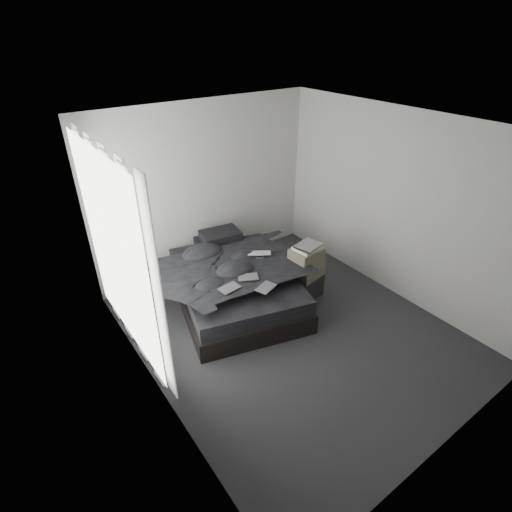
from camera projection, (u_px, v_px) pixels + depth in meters
floor at (292, 330)px, 5.23m from camera, size 3.60×4.20×0.01m
ceiling at (304, 128)px, 3.91m from camera, size 3.60×4.20×0.01m
wall_back at (206, 189)px, 6.03m from camera, size 3.60×0.01×2.60m
wall_front at (473, 349)px, 3.10m from camera, size 3.60×0.01×2.60m
wall_left at (148, 299)px, 3.66m from camera, size 0.01×4.20×2.60m
wall_right at (396, 207)px, 5.47m from camera, size 0.01×4.20×2.60m
window_left at (116, 253)px, 4.28m from camera, size 0.02×2.00×2.30m
curtain_left at (122, 258)px, 4.34m from camera, size 0.06×2.12×2.48m
bed at (236, 294)px, 5.70m from camera, size 2.02×2.37×0.28m
mattress at (235, 279)px, 5.57m from camera, size 1.95×2.30×0.22m
duvet at (236, 267)px, 5.41m from camera, size 1.91×2.08×0.24m
pillow_lower at (216, 243)px, 6.10m from camera, size 0.70×0.56×0.14m
pillow_upper at (220, 235)px, 6.04m from camera, size 0.63×0.48×0.13m
laptop at (259, 251)px, 5.54m from camera, size 0.39×0.35×0.03m
comic_a at (229, 283)px, 4.88m from camera, size 0.28×0.20×0.01m
comic_b at (248, 272)px, 5.08m from camera, size 0.31×0.27×0.01m
comic_c at (266, 282)px, 4.88m from camera, size 0.30×0.25×0.01m
side_stand at (127, 289)px, 5.40m from camera, size 0.51×0.51×0.75m
papers at (123, 264)px, 5.20m from camera, size 0.36×0.32×0.02m
floor_books at (208, 326)px, 5.19m from camera, size 0.21×0.26×0.16m
box_lower at (304, 285)px, 5.82m from camera, size 0.50×0.42×0.34m
box_mid at (307, 268)px, 5.67m from camera, size 0.49×0.42×0.26m
box_upper at (306, 255)px, 5.55m from camera, size 0.43×0.36×0.18m
art_book_white at (307, 248)px, 5.50m from camera, size 0.38×0.32×0.04m
art_book_snake at (308, 246)px, 5.48m from camera, size 0.39×0.34×0.03m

